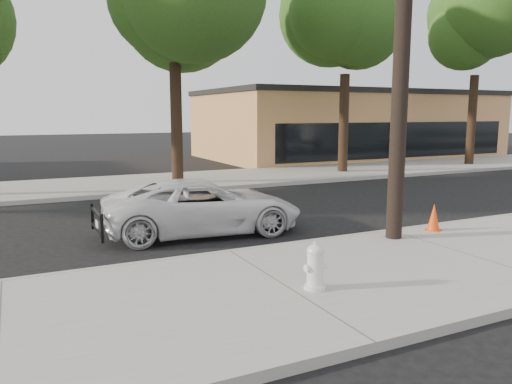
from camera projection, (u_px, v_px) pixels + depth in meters
ground at (195, 235)px, 11.67m from camera, size 120.00×120.00×0.00m
near_sidewalk at (284, 290)px, 7.84m from camera, size 90.00×4.40×0.15m
far_sidewalk at (122, 185)px, 19.21m from camera, size 90.00×5.00×0.15m
curb_near at (230, 254)px, 9.79m from camera, size 90.00×0.12×0.16m
building_main at (347, 126)px, 32.47m from camera, size 18.00×10.00×4.00m
utility_pole at (403, 19)px, 10.09m from camera, size 1.40×0.34×9.00m
tree_c at (180, 0)px, 18.32m from camera, size 4.96×4.80×9.55m
tree_d at (352, 32)px, 22.13m from camera, size 4.50×4.35×8.75m
tree_e at (483, 36)px, 25.36m from camera, size 4.80×4.65×9.25m
police_cruiser at (204, 206)px, 11.75m from camera, size 4.83×2.60×1.29m
fire_hydrant at (315, 268)px, 7.61m from camera, size 0.36×0.34×0.70m
traffic_cone at (434, 217)px, 11.43m from camera, size 0.42×0.42×0.62m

